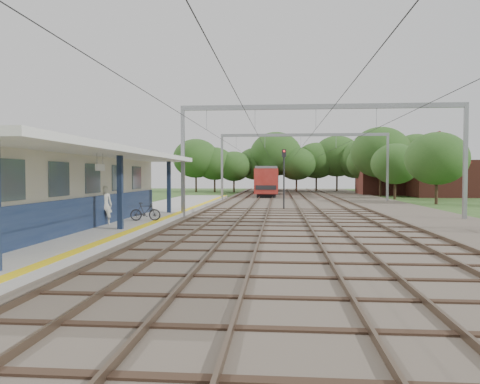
{
  "coord_description": "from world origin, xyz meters",
  "views": [
    {
      "loc": [
        0.99,
        -13.77,
        2.7
      ],
      "look_at": [
        -1.55,
        16.48,
        1.6
      ],
      "focal_mm": 35.0,
      "sensor_mm": 36.0,
      "label": 1
    }
  ],
  "objects": [
    {
      "name": "bicycle",
      "position": [
        -5.87,
        9.71,
        0.82
      ],
      "size": [
        1.6,
        0.62,
        0.94
      ],
      "primitive_type": "imported",
      "rotation": [
        0.0,
        0.0,
        1.69
      ],
      "color": "black",
      "rests_on": "platform"
    },
    {
      "name": "canopy",
      "position": [
        -7.77,
        6.0,
        3.64
      ],
      "size": [
        6.4,
        20.0,
        3.44
      ],
      "color": "#121E39",
      "rests_on": "platform"
    },
    {
      "name": "catenary_system",
      "position": [
        3.39,
        25.28,
        5.51
      ],
      "size": [
        17.22,
        88.0,
        7.0
      ],
      "color": "gray",
      "rests_on": "ground"
    },
    {
      "name": "ballast_bed",
      "position": [
        4.0,
        30.0,
        0.05
      ],
      "size": [
        18.0,
        90.0,
        0.1
      ],
      "primitive_type": "cube",
      "color": "#473D33",
      "rests_on": "ground"
    },
    {
      "name": "rail_tracks",
      "position": [
        1.5,
        30.0,
        0.18
      ],
      "size": [
        11.8,
        88.0,
        0.15
      ],
      "color": "brown",
      "rests_on": "ballast_bed"
    },
    {
      "name": "station_building",
      "position": [
        -8.88,
        7.0,
        2.04
      ],
      "size": [
        3.41,
        18.0,
        3.4
      ],
      "color": "beige",
      "rests_on": "platform"
    },
    {
      "name": "person",
      "position": [
        -7.28,
        7.79,
        1.27
      ],
      "size": [
        0.77,
        0.61,
        1.85
      ],
      "primitive_type": "imported",
      "rotation": [
        0.0,
        0.0,
        3.42
      ],
      "color": "beige",
      "rests_on": "platform"
    },
    {
      "name": "house_far",
      "position": [
        16.0,
        52.0,
        3.23
      ],
      "size": [
        8.0,
        6.12,
        8.66
      ],
      "color": "brown",
      "rests_on": "ground"
    },
    {
      "name": "train",
      "position": [
        -0.5,
        56.02,
        2.03
      ],
      "size": [
        2.75,
        34.29,
        3.63
      ],
      "color": "black",
      "rests_on": "ballast_bed"
    },
    {
      "name": "platform",
      "position": [
        -7.5,
        14.0,
        0.17
      ],
      "size": [
        5.0,
        52.0,
        0.35
      ],
      "primitive_type": "cube",
      "color": "gray",
      "rests_on": "ground"
    },
    {
      "name": "tree_band",
      "position": [
        3.84,
        57.12,
        4.92
      ],
      "size": [
        31.72,
        30.88,
        8.82
      ],
      "color": "#382619",
      "rests_on": "ground"
    },
    {
      "name": "yellow_stripe",
      "position": [
        -5.25,
        14.0,
        0.35
      ],
      "size": [
        0.45,
        52.0,
        0.01
      ],
      "primitive_type": "cube",
      "color": "yellow",
      "rests_on": "platform"
    },
    {
      "name": "house_near",
      "position": [
        21.0,
        46.0,
        2.99
      ],
      "size": [
        7.0,
        6.12,
        7.89
      ],
      "color": "brown",
      "rests_on": "ground"
    },
    {
      "name": "ground",
      "position": [
        0.0,
        0.0,
        0.0
      ],
      "size": [
        160.0,
        160.0,
        0.0
      ],
      "primitive_type": "plane",
      "color": "#2D4C1E",
      "rests_on": "ground"
    },
    {
      "name": "signal_post",
      "position": [
        1.35,
        22.04,
        3.01
      ],
      "size": [
        0.33,
        0.28,
        4.66
      ],
      "rotation": [
        0.0,
        0.0,
        0.05
      ],
      "color": "black",
      "rests_on": "ground"
    }
  ]
}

